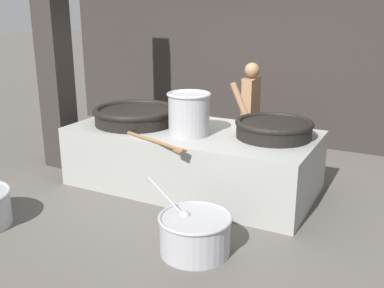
% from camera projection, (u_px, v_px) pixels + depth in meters
% --- Properties ---
extents(ground_plane, '(60.00, 60.00, 0.00)m').
position_uv_depth(ground_plane, '(192.00, 186.00, 6.07)').
color(ground_plane, '#56514C').
extents(back_wall, '(7.81, 0.24, 3.98)m').
position_uv_depth(back_wall, '(262.00, 26.00, 7.71)').
color(back_wall, '#2D2826').
rests_on(back_wall, ground_plane).
extents(support_pillar, '(0.37, 0.37, 3.98)m').
position_uv_depth(support_pillar, '(52.00, 31.00, 6.33)').
color(support_pillar, '#2D2826').
rests_on(support_pillar, ground_plane).
extents(hearth_platform, '(3.19, 1.51, 0.79)m').
position_uv_depth(hearth_platform, '(192.00, 158.00, 5.95)').
color(hearth_platform, gray).
rests_on(hearth_platform, ground_plane).
extents(giant_wok_near, '(1.13, 1.13, 0.23)m').
position_uv_depth(giant_wok_near, '(135.00, 115.00, 6.10)').
color(giant_wok_near, black).
rests_on(giant_wok_near, hearth_platform).
extents(giant_wok_far, '(0.95, 0.95, 0.22)m').
position_uv_depth(giant_wok_far, '(274.00, 128.00, 5.46)').
color(giant_wok_far, black).
rests_on(giant_wok_far, hearth_platform).
extents(stock_pot, '(0.55, 0.55, 0.53)m').
position_uv_depth(stock_pot, '(189.00, 113.00, 5.53)').
color(stock_pot, '#9E9EA3').
rests_on(stock_pot, hearth_platform).
extents(stirring_paddle, '(1.41, 0.55, 0.04)m').
position_uv_depth(stirring_paddle, '(146.00, 138.00, 5.38)').
color(stirring_paddle, brown).
rests_on(stirring_paddle, hearth_platform).
extents(cook, '(0.37, 0.57, 1.55)m').
position_uv_depth(cook, '(250.00, 111.00, 6.62)').
color(cook, '#8C6647').
rests_on(cook, ground_plane).
extents(prep_bowl_vegetables, '(0.94, 0.73, 0.67)m').
position_uv_depth(prep_bowl_vegetables, '(195.00, 232.00, 4.38)').
color(prep_bowl_vegetables, '#9E9EA3').
rests_on(prep_bowl_vegetables, ground_plane).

